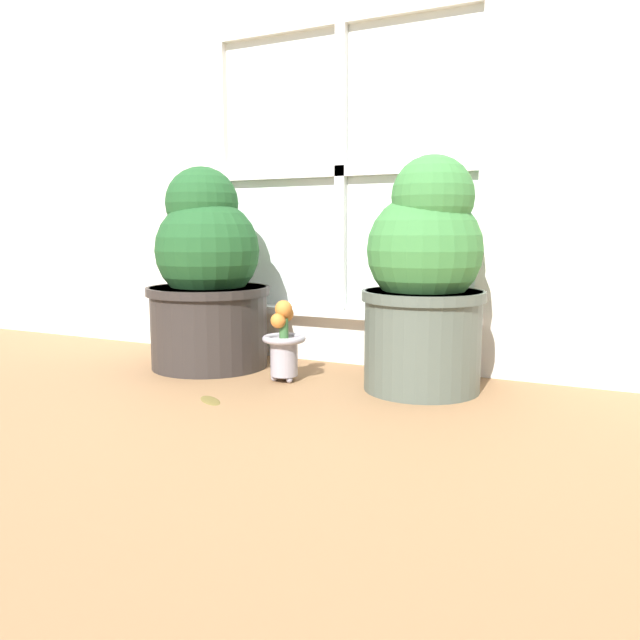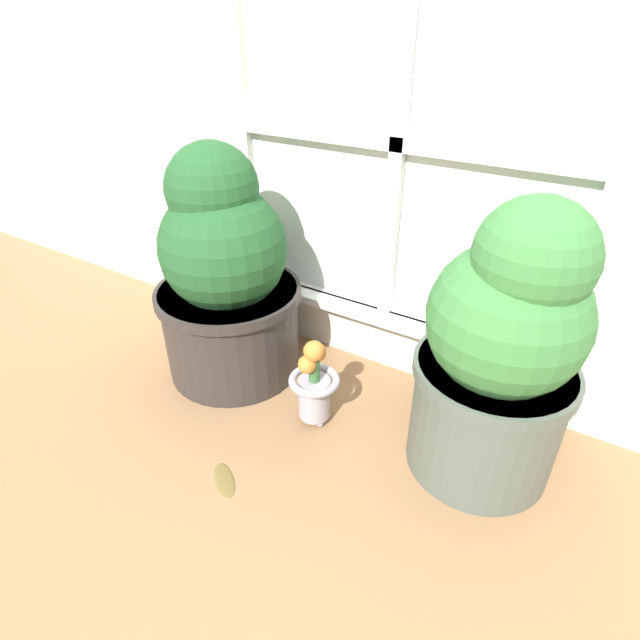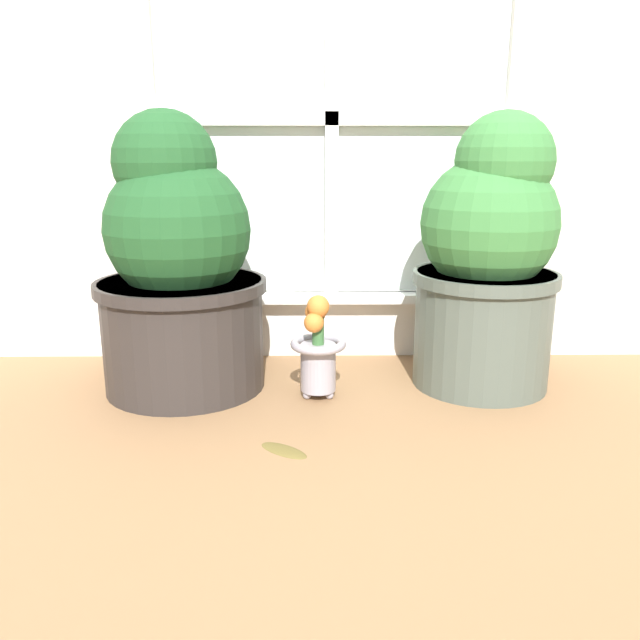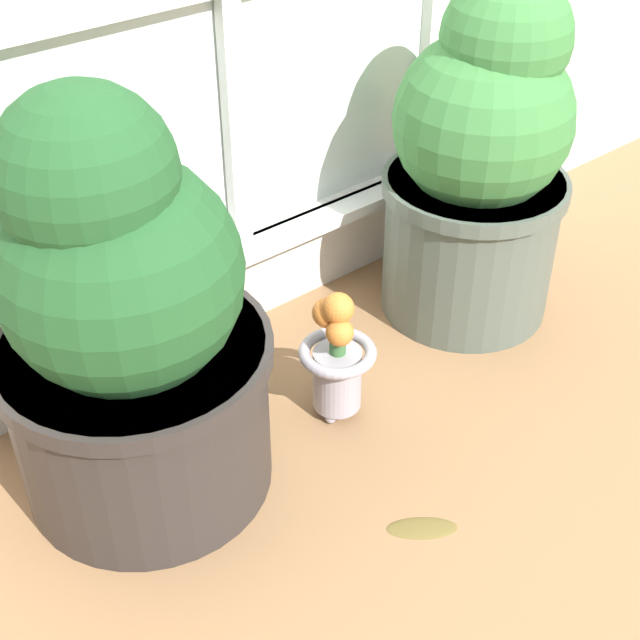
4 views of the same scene
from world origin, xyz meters
The scene contains 5 objects.
ground_plane centered at (0.00, 0.00, 0.00)m, with size 10.00×10.00×0.00m, color olive.
potted_plant_left centered at (-0.37, 0.35, 0.30)m, with size 0.41×0.41×0.67m.
potted_plant_right centered at (0.37, 0.36, 0.32)m, with size 0.35×0.35×0.67m.
flower_vase centered at (-0.04, 0.28, 0.12)m, with size 0.13×0.13×0.25m.
fallen_leaf centered at (-0.11, -0.01, 0.00)m, with size 0.11×0.10×0.01m.
Camera 1 is at (0.89, -1.35, 0.46)m, focal length 35.00 mm.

